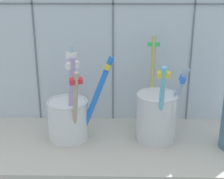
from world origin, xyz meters
The scene contains 4 objects.
counter_slab centered at (0.00, 0.00, 1.00)cm, with size 64.00×22.00×2.00cm, color #BCB7AD.
tile_wall_back centered at (0.00, 12.00, 22.50)cm, with size 64.00×2.20×45.00cm.
toothbrush_cup_left centered at (-8.06, 1.61, 6.59)cm, with size 12.70×10.81×17.37cm.
toothbrush_cup_right centered at (8.44, 1.74, 7.06)cm, with size 9.42×13.10×18.90cm.
Camera 1 is at (1.28, -54.14, 31.50)cm, focal length 51.76 mm.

